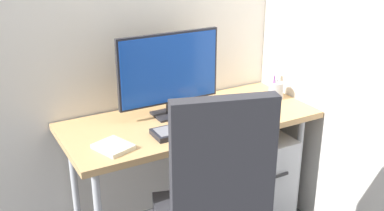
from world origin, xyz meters
name	(u,v)px	position (x,y,z in m)	size (l,w,h in m)	color
desk	(190,128)	(0.00, 0.00, 0.69)	(1.44, 0.61, 0.75)	tan
office_chair	(214,205)	(-0.20, -0.59, 0.58)	(0.59, 0.61, 1.15)	black
filing_cabinet	(247,173)	(0.40, -0.02, 0.29)	(0.37, 0.54, 0.58)	#B2B5BA
monitor	(169,71)	(-0.08, 0.10, 1.01)	(0.60, 0.16, 0.48)	black
keyboard	(188,129)	(-0.10, -0.15, 0.77)	(0.39, 0.15, 0.03)	black
mouse	(243,115)	(0.26, -0.15, 0.77)	(0.05, 0.09, 0.04)	black
pen_holder	(276,90)	(0.61, 0.01, 0.81)	(0.09, 0.09, 0.18)	#9EA0A5
notebook	(113,147)	(-0.51, -0.15, 0.76)	(0.15, 0.17, 0.02)	beige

